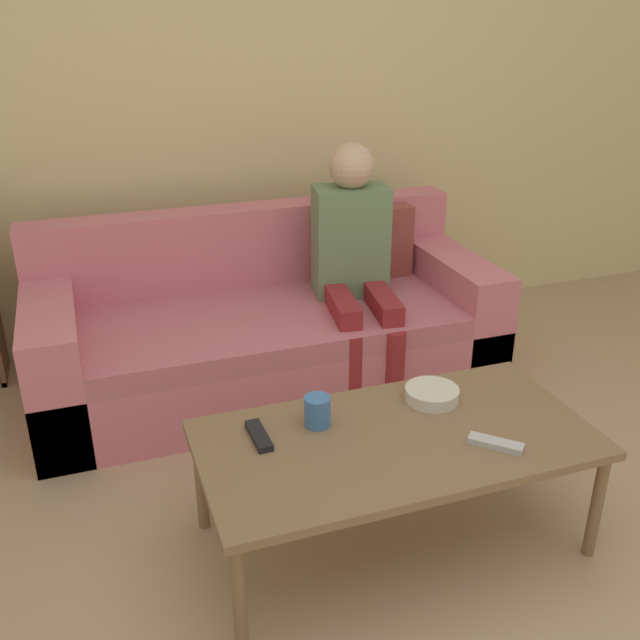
# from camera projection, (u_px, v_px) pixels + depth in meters

# --- Properties ---
(wall_back) EXTENTS (12.00, 0.06, 2.60)m
(wall_back) POSITION_uv_depth(u_px,v_px,m) (246.00, 87.00, 3.56)
(wall_back) COLOR beige
(wall_back) RESTS_ON ground_plane
(couch) EXTENTS (2.11, 0.90, 0.78)m
(couch) POSITION_uv_depth(u_px,v_px,m) (267.00, 329.00, 3.38)
(couch) COLOR #D1707F
(couch) RESTS_ON ground_plane
(coffee_table) EXTENTS (1.27, 0.64, 0.42)m
(coffee_table) POSITION_uv_depth(u_px,v_px,m) (396.00, 445.00, 2.30)
(coffee_table) COLOR brown
(coffee_table) RESTS_ON ground_plane
(person_adult) EXTENTS (0.40, 0.66, 1.12)m
(person_adult) POSITION_uv_depth(u_px,v_px,m) (354.00, 251.00, 3.28)
(person_adult) COLOR maroon
(person_adult) RESTS_ON ground_plane
(cup_near) EXTENTS (0.09, 0.09, 0.10)m
(cup_near) POSITION_uv_depth(u_px,v_px,m) (317.00, 411.00, 2.32)
(cup_near) COLOR #3D70B2
(cup_near) RESTS_ON coffee_table
(tv_remote_0) EXTENTS (0.05, 0.17, 0.02)m
(tv_remote_0) POSITION_uv_depth(u_px,v_px,m) (259.00, 436.00, 2.26)
(tv_remote_0) COLOR black
(tv_remote_0) RESTS_ON coffee_table
(tv_remote_1) EXTENTS (0.16, 0.15, 0.02)m
(tv_remote_1) POSITION_uv_depth(u_px,v_px,m) (496.00, 444.00, 2.22)
(tv_remote_1) COLOR #B7B7BC
(tv_remote_1) RESTS_ON coffee_table
(snack_bowl) EXTENTS (0.19, 0.19, 0.05)m
(snack_bowl) POSITION_uv_depth(u_px,v_px,m) (432.00, 394.00, 2.48)
(snack_bowl) COLOR beige
(snack_bowl) RESTS_ON coffee_table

